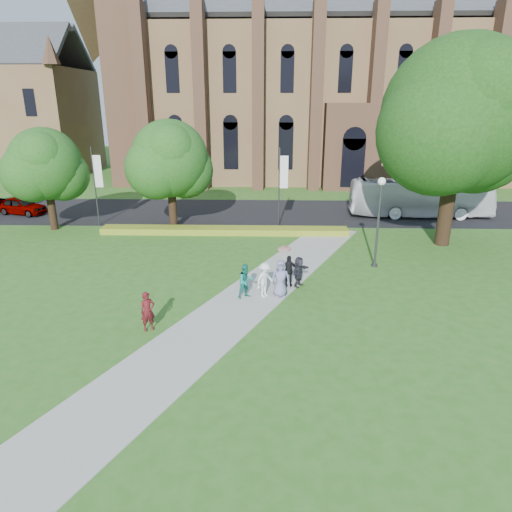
{
  "coord_description": "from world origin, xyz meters",
  "views": [
    {
      "loc": [
        1.28,
        -18.91,
        9.3
      ],
      "look_at": [
        0.61,
        3.5,
        1.6
      ],
      "focal_mm": 32.0,
      "sensor_mm": 36.0,
      "label": 1
    }
  ],
  "objects_px": {
    "streetlamp": "(379,212)",
    "large_tree": "(459,116)",
    "pedestrian_0": "(148,311)",
    "tour_coach": "(420,197)",
    "car_0": "(22,206)"
  },
  "relations": [
    {
      "from": "tour_coach",
      "to": "streetlamp",
      "type": "bearing_deg",
      "value": 154.29
    },
    {
      "from": "large_tree",
      "to": "pedestrian_0",
      "type": "xyz_separation_m",
      "value": [
        -16.78,
        -12.73,
        -7.47
      ]
    },
    {
      "from": "tour_coach",
      "to": "car_0",
      "type": "height_order",
      "value": "tour_coach"
    },
    {
      "from": "car_0",
      "to": "streetlamp",
      "type": "bearing_deg",
      "value": -97.08
    },
    {
      "from": "car_0",
      "to": "pedestrian_0",
      "type": "distance_m",
      "value": 25.87
    },
    {
      "from": "tour_coach",
      "to": "pedestrian_0",
      "type": "distance_m",
      "value": 27.06
    },
    {
      "from": "streetlamp",
      "to": "large_tree",
      "type": "height_order",
      "value": "large_tree"
    },
    {
      "from": "streetlamp",
      "to": "car_0",
      "type": "height_order",
      "value": "streetlamp"
    },
    {
      "from": "pedestrian_0",
      "to": "tour_coach",
      "type": "bearing_deg",
      "value": 16.77
    },
    {
      "from": "tour_coach",
      "to": "large_tree",
      "type": "bearing_deg",
      "value": 175.53
    },
    {
      "from": "streetlamp",
      "to": "pedestrian_0",
      "type": "xyz_separation_m",
      "value": [
        -11.28,
        -8.23,
        -2.4
      ]
    },
    {
      "from": "streetlamp",
      "to": "tour_coach",
      "type": "xyz_separation_m",
      "value": [
        6.29,
        12.34,
        -1.68
      ]
    },
    {
      "from": "streetlamp",
      "to": "pedestrian_0",
      "type": "relative_size",
      "value": 3.07
    },
    {
      "from": "tour_coach",
      "to": "car_0",
      "type": "bearing_deg",
      "value": 91.79
    },
    {
      "from": "car_0",
      "to": "pedestrian_0",
      "type": "xyz_separation_m",
      "value": [
        16.05,
        -20.29,
        0.14
      ]
    }
  ]
}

